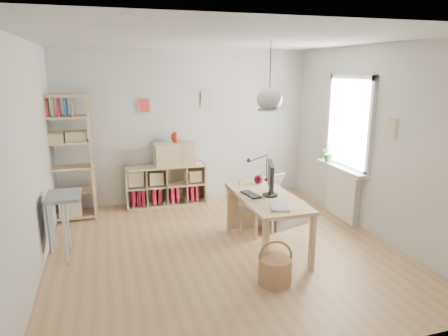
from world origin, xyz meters
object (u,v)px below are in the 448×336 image
object	(u,v)px
tall_bookshelf	(65,153)
monitor	(271,177)
drawer_chest	(174,154)
chair	(254,204)
cube_shelf	(165,188)
storage_chest	(280,208)
desk	(267,203)

from	to	relation	value
tall_bookshelf	monitor	size ratio (longest dim) A/B	4.07
drawer_chest	chair	bearing A→B (deg)	-64.75
cube_shelf	storage_chest	world-z (taller)	cube_shelf
storage_chest	monitor	size ratio (longest dim) A/B	1.88
desk	chair	size ratio (longest dim) A/B	1.90
tall_bookshelf	monitor	bearing A→B (deg)	-36.56
chair	monitor	size ratio (longest dim) A/B	1.60
chair	drawer_chest	world-z (taller)	drawer_chest
tall_bookshelf	drawer_chest	world-z (taller)	tall_bookshelf
tall_bookshelf	chair	bearing A→B (deg)	-27.57
desk	tall_bookshelf	distance (m)	3.27
desk	chair	bearing A→B (deg)	85.47
cube_shelf	monitor	xyz separation A→B (m)	(1.07, -2.23, 0.70)
tall_bookshelf	chair	distance (m)	3.04
tall_bookshelf	storage_chest	world-z (taller)	tall_bookshelf
chair	storage_chest	world-z (taller)	chair
tall_bookshelf	chair	world-z (taller)	tall_bookshelf
chair	drawer_chest	distance (m)	1.90
monitor	drawer_chest	bearing A→B (deg)	130.73
tall_bookshelf	drawer_chest	distance (m)	1.77
tall_bookshelf	storage_chest	size ratio (longest dim) A/B	2.16
tall_bookshelf	drawer_chest	bearing A→B (deg)	7.82
desk	drawer_chest	distance (m)	2.36
cube_shelf	tall_bookshelf	world-z (taller)	tall_bookshelf
cube_shelf	drawer_chest	xyz separation A→B (m)	(0.18, -0.04, 0.62)
desk	monitor	world-z (taller)	monitor
drawer_chest	cube_shelf	bearing A→B (deg)	163.84
cube_shelf	tall_bookshelf	distance (m)	1.77
cube_shelf	chair	distance (m)	1.98
drawer_chest	monitor	bearing A→B (deg)	-71.53
monitor	drawer_chest	xyz separation A→B (m)	(-0.88, 2.19, -0.08)
storage_chest	monitor	world-z (taller)	monitor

